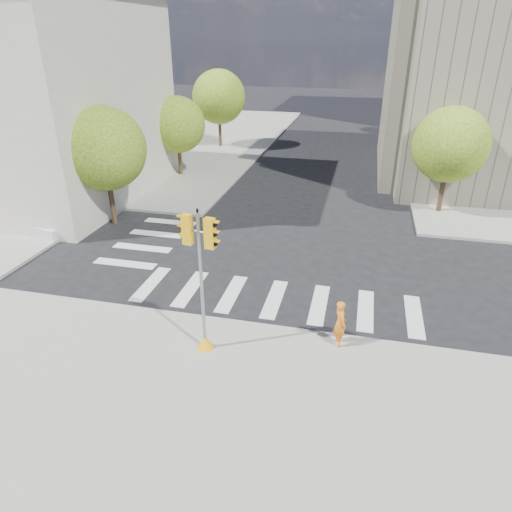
{
  "coord_description": "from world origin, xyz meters",
  "views": [
    {
      "loc": [
        2.82,
        -17.53,
        9.6
      ],
      "look_at": [
        -0.74,
        -2.5,
        2.1
      ],
      "focal_mm": 32.0,
      "sensor_mm": 36.0,
      "label": 1
    }
  ],
  "objects": [
    {
      "name": "ground",
      "position": [
        0.0,
        0.0,
        0.0
      ],
      "size": [
        160.0,
        160.0,
        0.0
      ],
      "primitive_type": "plane",
      "color": "black",
      "rests_on": "ground"
    },
    {
      "name": "sidewalk_near",
      "position": [
        0.0,
        -11.0,
        0.07
      ],
      "size": [
        30.0,
        14.0,
        0.15
      ],
      "primitive_type": "cube",
      "color": "gray",
      "rests_on": "ground"
    },
    {
      "name": "sidewalk_far_left",
      "position": [
        -20.0,
        26.0,
        0.07
      ],
      "size": [
        28.0,
        40.0,
        0.15
      ],
      "primitive_type": "cube",
      "color": "gray",
      "rests_on": "ground"
    },
    {
      "name": "tree_lw_near",
      "position": [
        -10.5,
        4.0,
        4.2
      ],
      "size": [
        4.4,
        4.4,
        6.41
      ],
      "color": "#382616",
      "rests_on": "ground"
    },
    {
      "name": "tree_lw_mid",
      "position": [
        -10.5,
        14.0,
        3.76
      ],
      "size": [
        4.0,
        4.0,
        5.77
      ],
      "color": "#382616",
      "rests_on": "ground"
    },
    {
      "name": "tree_lw_far",
      "position": [
        -10.5,
        24.0,
        4.54
      ],
      "size": [
        4.8,
        4.8,
        6.95
      ],
      "color": "#382616",
      "rests_on": "ground"
    },
    {
      "name": "tree_re_near",
      "position": [
        7.5,
        10.0,
        4.05
      ],
      "size": [
        4.2,
        4.2,
        6.16
      ],
      "color": "#382616",
      "rests_on": "ground"
    },
    {
      "name": "tree_re_mid",
      "position": [
        7.5,
        22.0,
        4.35
      ],
      "size": [
        4.6,
        4.6,
        6.66
      ],
      "color": "#382616",
      "rests_on": "ground"
    },
    {
      "name": "tree_re_far",
      "position": [
        7.5,
        34.0,
        3.87
      ],
      "size": [
        4.0,
        4.0,
        5.88
      ],
      "color": "#382616",
      "rests_on": "ground"
    },
    {
      "name": "lamp_near",
      "position": [
        8.0,
        14.0,
        4.58
      ],
      "size": [
        0.35,
        0.18,
        8.11
      ],
      "color": "black",
      "rests_on": "sidewalk_far_right"
    },
    {
      "name": "lamp_far",
      "position": [
        8.0,
        28.0,
        4.58
      ],
      "size": [
        0.35,
        0.18,
        8.11
      ],
      "color": "black",
      "rests_on": "sidewalk_far_right"
    },
    {
      "name": "traffic_signal",
      "position": [
        -1.7,
        -5.85,
        2.26
      ],
      "size": [
        1.08,
        0.56,
        4.94
      ],
      "rotation": [
        0.0,
        0.0,
        -0.17
      ],
      "color": "#F7AD0D",
      "rests_on": "sidewalk_near"
    },
    {
      "name": "photographer",
      "position": [
        2.63,
        -4.6,
        0.99
      ],
      "size": [
        0.63,
        0.72,
        1.67
      ],
      "primitive_type": "imported",
      "rotation": [
        0.0,
        0.0,
        2.04
      ],
      "color": "orange",
      "rests_on": "sidewalk_near"
    },
    {
      "name": "planter_wall",
      "position": [
        -15.0,
        1.52,
        0.4
      ],
      "size": [
        5.95,
        1.63,
        0.5
      ],
      "primitive_type": "cube",
      "rotation": [
        0.0,
        0.0,
        -0.21
      ],
      "color": "silver",
      "rests_on": "sidewalk_left_near"
    }
  ]
}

